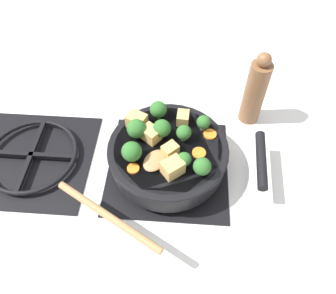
# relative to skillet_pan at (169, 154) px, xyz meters

# --- Properties ---
(ground_plane) EXTENTS (2.40, 2.40, 0.00)m
(ground_plane) POSITION_rel_skillet_pan_xyz_m (0.00, 0.00, -0.06)
(ground_plane) COLOR silver
(front_burner_grate) EXTENTS (0.31, 0.31, 0.03)m
(front_burner_grate) POSITION_rel_skillet_pan_xyz_m (0.00, 0.00, -0.05)
(front_burner_grate) COLOR black
(front_burner_grate) RESTS_ON ground_plane
(rear_burner_grate) EXTENTS (0.31, 0.31, 0.03)m
(rear_burner_grate) POSITION_rel_skillet_pan_xyz_m (0.00, 0.36, -0.05)
(rear_burner_grate) COLOR black
(rear_burner_grate) RESTS_ON ground_plane
(skillet_pan) EXTENTS (0.30, 0.39, 0.06)m
(skillet_pan) POSITION_rel_skillet_pan_xyz_m (0.00, 0.00, 0.00)
(skillet_pan) COLOR black
(skillet_pan) RESTS_ON front_burner_grate
(wooden_spoon) EXTENTS (0.26, 0.24, 0.02)m
(wooden_spoon) POSITION_rel_skillet_pan_xyz_m (-0.13, 0.08, 0.03)
(wooden_spoon) COLOR #A87A4C
(wooden_spoon) RESTS_ON skillet_pan
(tofu_cube_center_large) EXTENTS (0.05, 0.06, 0.03)m
(tofu_cube_center_large) POSITION_rel_skillet_pan_xyz_m (0.02, 0.05, 0.04)
(tofu_cube_center_large) COLOR tan
(tofu_cube_center_large) RESTS_ON skillet_pan
(tofu_cube_near_handle) EXTENTS (0.06, 0.06, 0.04)m
(tofu_cube_near_handle) POSITION_rel_skillet_pan_xyz_m (-0.07, -0.01, 0.05)
(tofu_cube_near_handle) COLOR tan
(tofu_cube_near_handle) RESTS_ON skillet_pan
(tofu_cube_east_chunk) EXTENTS (0.05, 0.06, 0.04)m
(tofu_cube_east_chunk) POSITION_rel_skillet_pan_xyz_m (0.06, 0.08, 0.05)
(tofu_cube_east_chunk) COLOR tan
(tofu_cube_east_chunk) RESTS_ON skillet_pan
(tofu_cube_west_chunk) EXTENTS (0.04, 0.05, 0.03)m
(tofu_cube_west_chunk) POSITION_rel_skillet_pan_xyz_m (-0.02, -0.00, 0.04)
(tofu_cube_west_chunk) COLOR tan
(tofu_cube_west_chunk) RESTS_ON skillet_pan
(tofu_cube_back_piece) EXTENTS (0.04, 0.03, 0.03)m
(tofu_cube_back_piece) POSITION_rel_skillet_pan_xyz_m (0.08, -0.03, 0.04)
(tofu_cube_back_piece) COLOR tan
(tofu_cube_back_piece) RESTS_ON skillet_pan
(broccoli_floret_near_spoon) EXTENTS (0.04, 0.04, 0.05)m
(broccoli_floret_near_spoon) POSITION_rel_skillet_pan_xyz_m (0.03, 0.02, 0.06)
(broccoli_floret_near_spoon) COLOR #709956
(broccoli_floret_near_spoon) RESTS_ON skillet_pan
(broccoli_floret_center_top) EXTENTS (0.03, 0.03, 0.04)m
(broccoli_floret_center_top) POSITION_rel_skillet_pan_xyz_m (0.06, -0.08, 0.05)
(broccoli_floret_center_top) COLOR #709956
(broccoli_floret_center_top) RESTS_ON skillet_pan
(broccoli_floret_east_rim) EXTENTS (0.04, 0.04, 0.05)m
(broccoli_floret_east_rim) POSITION_rel_skillet_pan_xyz_m (0.10, 0.03, 0.05)
(broccoli_floret_east_rim) COLOR #709956
(broccoli_floret_east_rim) RESTS_ON skillet_pan
(broccoli_floret_west_rim) EXTENTS (0.04, 0.04, 0.04)m
(broccoli_floret_west_rim) POSITION_rel_skillet_pan_xyz_m (0.03, -0.03, 0.05)
(broccoli_floret_west_rim) COLOR #709956
(broccoli_floret_west_rim) RESTS_ON skillet_pan
(broccoli_floret_north_edge) EXTENTS (0.04, 0.04, 0.05)m
(broccoli_floret_north_edge) POSITION_rel_skillet_pan_xyz_m (-0.07, -0.08, 0.05)
(broccoli_floret_north_edge) COLOR #709956
(broccoli_floret_north_edge) RESTS_ON skillet_pan
(broccoli_floret_south_cluster) EXTENTS (0.03, 0.03, 0.04)m
(broccoli_floret_south_cluster) POSITION_rel_skillet_pan_xyz_m (-0.05, -0.04, 0.05)
(broccoli_floret_south_cluster) COLOR #709956
(broccoli_floret_south_cluster) RESTS_ON skillet_pan
(broccoli_floret_mid_floret) EXTENTS (0.05, 0.05, 0.05)m
(broccoli_floret_mid_floret) POSITION_rel_skillet_pan_xyz_m (0.03, 0.08, 0.06)
(broccoli_floret_mid_floret) COLOR #709956
(broccoli_floret_mid_floret) RESTS_ON skillet_pan
(broccoli_floret_small_inner) EXTENTS (0.05, 0.05, 0.05)m
(broccoli_floret_small_inner) POSITION_rel_skillet_pan_xyz_m (-0.04, 0.08, 0.06)
(broccoli_floret_small_inner) COLOR #709956
(broccoli_floret_small_inner) RESTS_ON skillet_pan
(carrot_slice_orange_thin) EXTENTS (0.03, 0.03, 0.01)m
(carrot_slice_orange_thin) POSITION_rel_skillet_pan_xyz_m (-0.01, -0.07, 0.03)
(carrot_slice_orange_thin) COLOR orange
(carrot_slice_orange_thin) RESTS_ON skillet_pan
(carrot_slice_near_center) EXTENTS (0.03, 0.03, 0.01)m
(carrot_slice_near_center) POSITION_rel_skillet_pan_xyz_m (-0.07, 0.08, 0.03)
(carrot_slice_near_center) COLOR orange
(carrot_slice_near_center) RESTS_ON skillet_pan
(carrot_slice_edge_slice) EXTENTS (0.03, 0.03, 0.01)m
(carrot_slice_edge_slice) POSITION_rel_skillet_pan_xyz_m (0.05, -0.10, 0.03)
(carrot_slice_edge_slice) COLOR orange
(carrot_slice_edge_slice) RESTS_ON skillet_pan
(pepper_mill) EXTENTS (0.06, 0.06, 0.23)m
(pepper_mill) POSITION_rel_skillet_pan_xyz_m (0.19, -0.22, 0.04)
(pepper_mill) COLOR brown
(pepper_mill) RESTS_ON ground_plane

